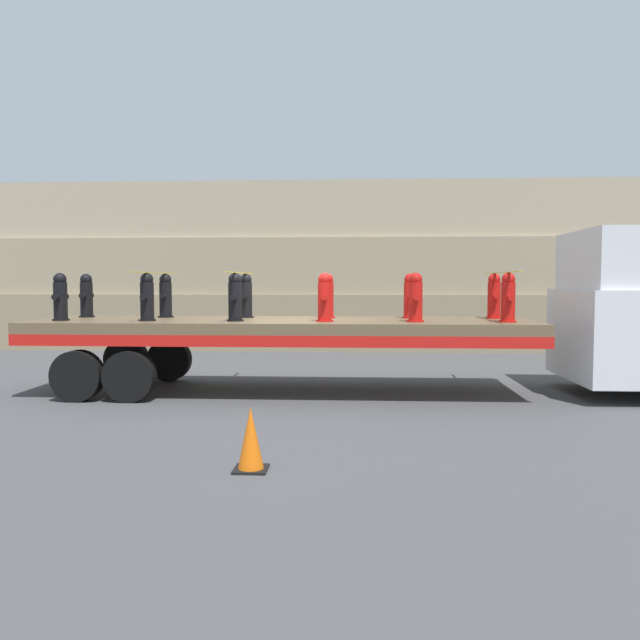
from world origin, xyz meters
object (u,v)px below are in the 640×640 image
object	(u,v)px
fire_hydrant_black_near_0	(60,297)
fire_hydrant_red_far_4	(410,296)
traffic_cone	(251,439)
fire_hydrant_red_near_3	(325,298)
fire_hydrant_black_far_1	(166,296)
fire_hydrant_black_near_1	(147,298)
fire_hydrant_red_near_5	(508,298)
fire_hydrant_red_far_3	(327,296)
fire_hydrant_black_far_0	(86,296)
truck_cab	(639,315)
fire_hydrant_red_near_4	(416,298)
fire_hydrant_red_far_5	(494,297)
fire_hydrant_black_far_2	(246,296)
fire_hydrant_black_near_2	(235,298)
flatbed_trailer	(258,332)

from	to	relation	value
fire_hydrant_black_near_0	fire_hydrant_red_far_4	distance (m)	6.59
traffic_cone	fire_hydrant_red_near_3	bearing A→B (deg)	82.22
fire_hydrant_black_far_1	fire_hydrant_red_far_4	xyz separation A→B (m)	(4.87, 0.00, 0.00)
fire_hydrant_black_near_1	fire_hydrant_red_near_5	size ratio (longest dim) A/B	1.00
fire_hydrant_red_far_3	fire_hydrant_red_far_4	distance (m)	1.62
fire_hydrant_black_far_0	truck_cab	bearing A→B (deg)	-3.01
truck_cab	fire_hydrant_red_near_4	world-z (taller)	truck_cab
fire_hydrant_red_near_5	fire_hydrant_red_far_5	xyz separation A→B (m)	(0.00, 1.12, 0.00)
fire_hydrant_red_far_4	fire_hydrant_red_far_3	bearing A→B (deg)	180.00
fire_hydrant_red_near_3	fire_hydrant_red_near_4	xyz separation A→B (m)	(1.62, 0.00, 0.00)
truck_cab	fire_hydrant_red_near_3	size ratio (longest dim) A/B	3.45
fire_hydrant_black_near_0	fire_hydrant_black_near_1	xyz separation A→B (m)	(1.62, 0.00, 0.00)
fire_hydrant_black_near_1	fire_hydrant_black_far_2	xyz separation A→B (m)	(1.62, 1.12, 0.00)
fire_hydrant_black_near_0	fire_hydrant_red_near_5	xyz separation A→B (m)	(8.11, 0.00, 0.00)
fire_hydrant_black_far_1	fire_hydrant_red_near_5	bearing A→B (deg)	-9.76
fire_hydrant_black_near_1	fire_hydrant_black_near_2	distance (m)	1.62
fire_hydrant_black_far_0	fire_hydrant_black_near_2	size ratio (longest dim) A/B	1.00
fire_hydrant_red_near_4	traffic_cone	world-z (taller)	fire_hydrant_red_near_4
fire_hydrant_black_far_2	fire_hydrant_red_far_5	size ratio (longest dim) A/B	1.00
flatbed_trailer	fire_hydrant_black_near_0	world-z (taller)	fire_hydrant_black_near_0
fire_hydrant_black_far_1	fire_hydrant_red_far_5	world-z (taller)	same
fire_hydrant_black_near_0	fire_hydrant_black_near_1	size ratio (longest dim) A/B	1.00
fire_hydrant_black_far_1	flatbed_trailer	bearing A→B (deg)	-16.03
fire_hydrant_black_near_0	fire_hydrant_black_far_0	size ratio (longest dim) A/B	1.00
fire_hydrant_red_near_3	fire_hydrant_red_near_5	size ratio (longest dim) A/B	1.00
fire_hydrant_black_near_2	fire_hydrant_red_far_3	xyz separation A→B (m)	(1.62, 1.12, 0.00)
fire_hydrant_black_near_1	fire_hydrant_black_far_2	distance (m)	1.97
fire_hydrant_red_near_4	traffic_cone	xyz separation A→B (m)	(-2.23, -4.42, -1.46)
fire_hydrant_black_far_1	fire_hydrant_red_far_5	xyz separation A→B (m)	(6.49, 0.00, 0.00)
fire_hydrant_red_near_3	fire_hydrant_red_far_4	world-z (taller)	same
fire_hydrant_black_far_0	fire_hydrant_red_far_5	bearing A→B (deg)	0.00
flatbed_trailer	fire_hydrant_black_near_1	bearing A→B (deg)	-163.97
truck_cab	fire_hydrant_black_far_0	xyz separation A→B (m)	(-10.62, 0.56, 0.33)
fire_hydrant_black_far_2	fire_hydrant_red_far_4	world-z (taller)	same
fire_hydrant_black_near_0	fire_hydrant_red_far_5	world-z (taller)	same
fire_hydrant_red_far_4	fire_hydrant_red_far_5	bearing A→B (deg)	0.00
truck_cab	fire_hydrant_red_near_5	bearing A→B (deg)	-167.44
fire_hydrant_black_far_1	fire_hydrant_black_far_2	size ratio (longest dim) A/B	1.00
fire_hydrant_black_far_2	fire_hydrant_red_near_5	distance (m)	4.99
fire_hydrant_black_far_0	fire_hydrant_red_far_3	world-z (taller)	same
fire_hydrant_black_near_0	fire_hydrant_black_far_0	world-z (taller)	same
fire_hydrant_black_near_2	fire_hydrant_red_far_5	distance (m)	4.99
flatbed_trailer	fire_hydrant_red_far_5	bearing A→B (deg)	6.99
fire_hydrant_red_near_3	fire_hydrant_red_far_3	bearing A→B (deg)	90.00
fire_hydrant_red_near_3	fire_hydrant_red_far_5	world-z (taller)	same
truck_cab	fire_hydrant_red_far_3	size ratio (longest dim) A/B	3.45
truck_cab	traffic_cone	xyz separation A→B (m)	(-6.35, -4.98, -1.13)
truck_cab	fire_hydrant_black_far_1	distance (m)	9.02
fire_hydrant_red_far_5	fire_hydrant_red_near_3	bearing A→B (deg)	-161.02
fire_hydrant_black_far_1	fire_hydrant_red_near_5	xyz separation A→B (m)	(6.49, -1.12, 0.00)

